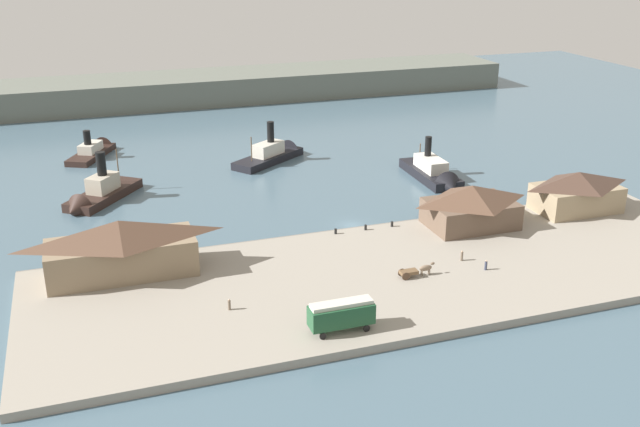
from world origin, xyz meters
TOP-DOWN VIEW (x-y plane):
  - ground_plane at (0.00, 0.00)m, footprint 320.00×320.00m
  - quay_promenade at (0.00, -22.00)m, footprint 110.00×36.00m
  - seawall_edge at (0.00, -3.60)m, footprint 110.00×0.80m
  - ferry_shed_east_terminal at (-39.86, -9.78)m, footprint 21.61×8.97m
  - ferry_shed_central_terminal at (18.03, -9.44)m, footprint 14.90×10.29m
  - ferry_shed_west_terminal at (39.82, -9.06)m, footprint 15.04×9.10m
  - street_tram at (-15.14, -35.31)m, footprint 8.30×2.92m
  - horse_cart at (0.53, -24.33)m, footprint 5.55×1.50m
  - pedestrian_standing_center at (9.67, -21.64)m, footprint 0.41×0.41m
  - pedestrian_near_west_shed at (-27.39, -25.45)m, footprint 0.39×0.39m
  - pedestrian_walking_west at (11.45, -25.72)m, footprint 0.39×0.39m
  - mooring_post_center_west at (-5.01, -5.42)m, footprint 0.44×0.44m
  - mooring_post_east at (0.38, -5.46)m, footprint 0.44×0.44m
  - mooring_post_center_east at (5.24, -5.51)m, footprint 0.44×0.44m
  - ferry_approaching_east at (25.08, 16.97)m, footprint 6.91×20.48m
  - ferry_moored_east at (-41.88, 26.24)m, footprint 16.47×18.93m
  - ferry_near_quay at (-2.16, 42.73)m, footprint 19.81×16.45m
  - ferry_approaching_west at (-40.61, 60.10)m, footprint 12.37×17.86m
  - far_headland at (0.00, 110.00)m, footprint 180.00×24.00m

SIDE VIEW (x-z plane):
  - ground_plane at x=0.00m, z-range 0.00..0.00m
  - seawall_edge at x=0.00m, z-range 0.00..1.00m
  - quay_promenade at x=0.00m, z-range 0.00..1.20m
  - ferry_approaching_west at x=-40.61m, z-range -2.98..5.27m
  - ferry_approaching_east at x=25.08m, z-range -3.70..6.73m
  - ferry_near_quay at x=-2.16m, z-range -3.88..6.91m
  - ferry_moored_east at x=-41.88m, z-range -4.03..7.23m
  - mooring_post_center_west at x=-5.01m, z-range 1.20..2.10m
  - mooring_post_east at x=0.38m, z-range 1.20..2.10m
  - mooring_post_center_east at x=5.24m, z-range 1.20..2.10m
  - pedestrian_walking_west at x=11.45m, z-range 1.13..2.71m
  - pedestrian_near_west_shed at x=-27.39m, z-range 1.13..2.73m
  - pedestrian_standing_center at x=9.67m, z-range 1.13..2.78m
  - horse_cart at x=0.53m, z-range 1.19..3.06m
  - street_tram at x=-15.14m, z-range 1.56..5.59m
  - far_headland at x=0.00m, z-range 0.00..8.00m
  - ferry_shed_west_terminal at x=39.82m, z-range 1.26..8.52m
  - ferry_shed_central_terminal at x=18.03m, z-range 1.26..8.53m
  - ferry_shed_east_terminal at x=-39.86m, z-range 1.27..9.77m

